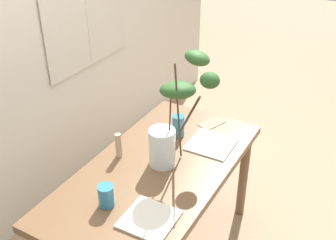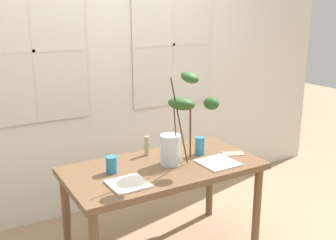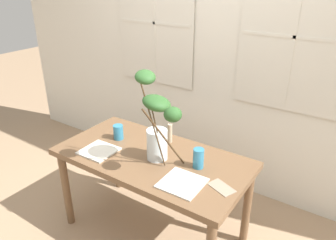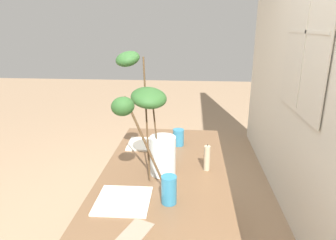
% 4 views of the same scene
% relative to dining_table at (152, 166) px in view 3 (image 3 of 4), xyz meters
% --- Properties ---
extents(ground, '(14.00, 14.00, 0.00)m').
position_rel_dining_table_xyz_m(ground, '(0.00, 0.00, -0.64)').
color(ground, '#9E7F60').
extents(back_wall_with_windows, '(5.14, 0.14, 2.98)m').
position_rel_dining_table_xyz_m(back_wall_with_windows, '(0.00, 1.02, 0.85)').
color(back_wall_with_windows, silver).
rests_on(back_wall_with_windows, ground).
extents(dining_table, '(1.43, 0.73, 0.73)m').
position_rel_dining_table_xyz_m(dining_table, '(0.00, 0.00, 0.00)').
color(dining_table, brown).
rests_on(dining_table, ground).
extents(vase_with_branches, '(0.41, 0.33, 0.72)m').
position_rel_dining_table_xyz_m(vase_with_branches, '(0.09, -0.06, 0.37)').
color(vase_with_branches, silver).
rests_on(vase_with_branches, dining_table).
extents(drinking_glass_blue_left, '(0.08, 0.08, 0.12)m').
position_rel_dining_table_xyz_m(drinking_glass_blue_left, '(-0.38, 0.06, 0.15)').
color(drinking_glass_blue_left, teal).
rests_on(drinking_glass_blue_left, dining_table).
extents(drinking_glass_blue_right, '(0.08, 0.08, 0.14)m').
position_rel_dining_table_xyz_m(drinking_glass_blue_right, '(0.36, 0.05, 0.16)').
color(drinking_glass_blue_right, teal).
rests_on(drinking_glass_blue_right, dining_table).
extents(plate_square_left, '(0.25, 0.25, 0.01)m').
position_rel_dining_table_xyz_m(plate_square_left, '(-0.37, -0.18, 0.09)').
color(plate_square_left, silver).
rests_on(plate_square_left, dining_table).
extents(plate_square_right, '(0.27, 0.27, 0.01)m').
position_rel_dining_table_xyz_m(plate_square_right, '(0.37, -0.17, 0.09)').
color(plate_square_right, silver).
rests_on(plate_square_right, dining_table).
extents(napkin_folded, '(0.19, 0.15, 0.00)m').
position_rel_dining_table_xyz_m(napkin_folded, '(0.59, -0.07, 0.09)').
color(napkin_folded, gray).
rests_on(napkin_folded, dining_table).
extents(pillar_candle, '(0.04, 0.04, 0.16)m').
position_rel_dining_table_xyz_m(pillar_candle, '(-0.01, 0.25, 0.16)').
color(pillar_candle, tan).
rests_on(pillar_candle, dining_table).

